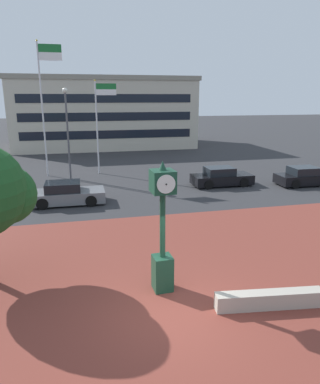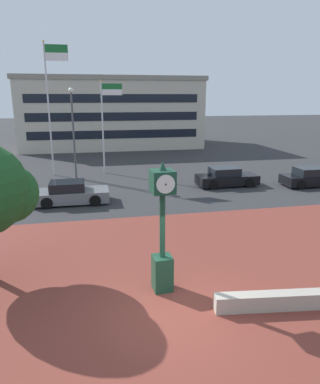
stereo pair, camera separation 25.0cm
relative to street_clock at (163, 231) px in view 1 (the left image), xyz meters
name	(u,v)px [view 1 (the left image)]	position (x,y,z in m)	size (l,w,h in m)	color
ground_plane	(169,314)	(-0.13, -1.36, -1.98)	(200.00, 200.00, 0.00)	#2D2D30
plaza_brick_paving	(153,276)	(-0.13, 0.88, -1.98)	(44.00, 12.48, 0.01)	brown
planter_wall	(269,300)	(2.80, -1.69, -1.73)	(3.20, 0.40, 0.50)	#ADA393
street_clock	(163,231)	(0.00, 0.00, 0.00)	(0.71, 0.79, 4.16)	#19422D
car_street_near	(221,177)	(7.13, 12.37, -1.41)	(4.15, 1.85, 1.28)	black
car_street_mid	(305,177)	(12.83, 11.18, -1.41)	(4.06, 1.88, 1.28)	black
car_street_distant	(66,194)	(-3.19, 10.31, -1.41)	(4.21, 1.94, 1.28)	slate
flagpole_primary	(44,97)	(-4.60, 18.31, 3.91)	(1.73, 0.14, 9.85)	silver
flagpole_secondary	(99,119)	(-0.67, 18.31, 2.30)	(1.65, 0.14, 7.19)	silver
civic_building	(104,112)	(0.96, 35.19, 2.12)	(21.09, 11.61, 8.18)	beige
street_lamp_post	(67,124)	(-3.05, 16.87, 2.03)	(0.36, 0.36, 6.55)	#4C4C51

